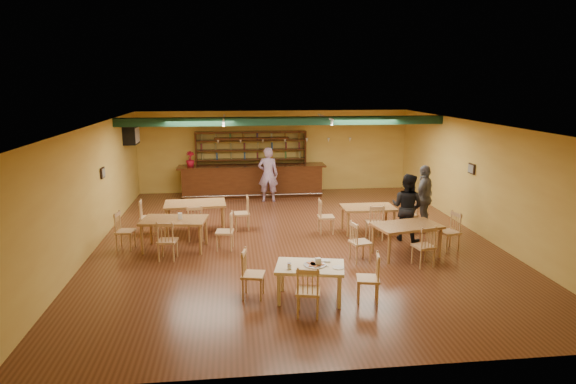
{
  "coord_description": "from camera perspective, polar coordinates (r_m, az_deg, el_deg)",
  "views": [
    {
      "loc": [
        -1.57,
        -12.2,
        4.05
      ],
      "look_at": [
        -0.11,
        0.6,
        1.15
      ],
      "focal_mm": 30.76,
      "sensor_mm": 36.0,
      "label": 1
    }
  ],
  "objects": [
    {
      "name": "floor",
      "position": [
        12.95,
        0.78,
        -5.54
      ],
      "size": [
        12.0,
        12.0,
        0.0
      ],
      "primitive_type": "plane",
      "color": "#522B17",
      "rests_on": "ground"
    },
    {
      "name": "ceiling_beam",
      "position": [
        15.13,
        -0.54,
        8.21
      ],
      "size": [
        10.0,
        0.3,
        0.25
      ],
      "primitive_type": "cube",
      "color": "#10311E",
      "rests_on": "ceiling"
    },
    {
      "name": "track_rail_left",
      "position": [
        15.65,
        -7.42,
        8.51
      ],
      "size": [
        0.05,
        2.5,
        0.05
      ],
      "primitive_type": "cube",
      "color": "silver",
      "rests_on": "ceiling"
    },
    {
      "name": "track_rail_right",
      "position": [
        15.92,
        4.31,
        8.65
      ],
      "size": [
        0.05,
        2.5,
        0.05
      ],
      "primitive_type": "cube",
      "color": "silver",
      "rests_on": "ceiling"
    },
    {
      "name": "ac_unit",
      "position": [
        16.81,
        -17.66,
        6.28
      ],
      "size": [
        0.34,
        0.7,
        0.48
      ],
      "primitive_type": "cube",
      "color": "silver",
      "rests_on": "wall_left"
    },
    {
      "name": "picture_left",
      "position": [
        13.84,
        -20.65,
        2.08
      ],
      "size": [
        0.04,
        0.34,
        0.28
      ],
      "primitive_type": "cube",
      "color": "black",
      "rests_on": "wall_left"
    },
    {
      "name": "picture_right",
      "position": [
        14.48,
        20.46,
        2.54
      ],
      "size": [
        0.04,
        0.34,
        0.28
      ],
      "primitive_type": "cube",
      "color": "black",
      "rests_on": "wall_right"
    },
    {
      "name": "bar_counter",
      "position": [
        17.71,
        -4.15,
        1.3
      ],
      "size": [
        5.22,
        0.85,
        1.13
      ],
      "primitive_type": "cube",
      "color": "#38180B",
      "rests_on": "ground"
    },
    {
      "name": "back_bar_hutch",
      "position": [
        18.23,
        -4.26,
        3.46
      ],
      "size": [
        4.04,
        0.4,
        2.28
      ],
      "primitive_type": "cube",
      "color": "#38180B",
      "rests_on": "ground"
    },
    {
      "name": "poinsettia",
      "position": [
        17.62,
        -11.24,
        3.77
      ],
      "size": [
        0.38,
        0.38,
        0.53
      ],
      "primitive_type": "imported",
      "rotation": [
        0.0,
        0.0,
        0.35
      ],
      "color": "#AE1025",
      "rests_on": "bar_counter"
    },
    {
      "name": "dining_table_a",
      "position": [
        13.77,
        -10.63,
        -2.87
      ],
      "size": [
        1.69,
        1.08,
        0.82
      ],
      "primitive_type": "cube",
      "rotation": [
        0.0,
        0.0,
        0.06
      ],
      "color": "#965C35",
      "rests_on": "ground"
    },
    {
      "name": "dining_table_b",
      "position": [
        13.72,
        9.19,
        -3.11
      ],
      "size": [
        1.42,
        0.85,
        0.71
      ],
      "primitive_type": "cube",
      "rotation": [
        0.0,
        0.0,
        -0.0
      ],
      "color": "#965C35",
      "rests_on": "ground"
    },
    {
      "name": "dining_table_c",
      "position": [
        12.44,
        -12.94,
        -4.77
      ],
      "size": [
        1.65,
        1.12,
        0.77
      ],
      "primitive_type": "cube",
      "rotation": [
        0.0,
        0.0,
        -0.13
      ],
      "color": "#965C35",
      "rests_on": "ground"
    },
    {
      "name": "dining_table_d",
      "position": [
        12.05,
        13.49,
        -5.41
      ],
      "size": [
        1.68,
        1.22,
        0.76
      ],
      "primitive_type": "cube",
      "rotation": [
        0.0,
        0.0,
        0.22
      ],
      "color": "#965C35",
      "rests_on": "ground"
    },
    {
      "name": "near_table",
      "position": [
        9.47,
        2.54,
        -10.4
      ],
      "size": [
        1.41,
        1.06,
        0.68
      ],
      "primitive_type": "cube",
      "rotation": [
        0.0,
        0.0,
        -0.21
      ],
      "color": "beige",
      "rests_on": "ground"
    },
    {
      "name": "pizza_tray",
      "position": [
        9.35,
        3.12,
        -8.41
      ],
      "size": [
        0.54,
        0.54,
        0.01
      ],
      "primitive_type": "cylinder",
      "rotation": [
        0.0,
        0.0,
        -0.5
      ],
      "color": "silver",
      "rests_on": "near_table"
    },
    {
      "name": "parmesan_shaker",
      "position": [
        9.14,
        0.15,
        -8.58
      ],
      "size": [
        0.09,
        0.09,
        0.11
      ],
      "primitive_type": "cylinder",
      "rotation": [
        0.0,
        0.0,
        -0.21
      ],
      "color": "#EAE5C6",
      "rests_on": "near_table"
    },
    {
      "name": "napkin_stack",
      "position": [
        9.55,
        4.29,
        -7.92
      ],
      "size": [
        0.22,
        0.18,
        0.03
      ],
      "primitive_type": "cube",
      "rotation": [
        0.0,
        0.0,
        -0.16
      ],
      "color": "white",
      "rests_on": "near_table"
    },
    {
      "name": "pizza_server",
      "position": [
        9.41,
        3.9,
        -8.22
      ],
      "size": [
        0.24,
        0.32,
        0.0
      ],
      "primitive_type": "cube",
      "rotation": [
        0.0,
        0.0,
        -1.02
      ],
      "color": "silver",
      "rests_on": "pizza_tray"
    },
    {
      "name": "side_plate",
      "position": [
        9.26,
        5.82,
        -8.69
      ],
      "size": [
        0.26,
        0.26,
        0.01
      ],
      "primitive_type": "cylinder",
      "rotation": [
        0.0,
        0.0,
        -0.21
      ],
      "color": "white",
      "rests_on": "near_table"
    },
    {
      "name": "patron_bar",
      "position": [
        16.86,
        -2.32,
        2.04
      ],
      "size": [
        0.73,
        0.53,
        1.88
      ],
      "primitive_type": "imported",
      "rotation": [
        0.0,
        0.0,
        3.02
      ],
      "color": "#7D499E",
      "rests_on": "ground"
    },
    {
      "name": "patron_right_a",
      "position": [
        13.1,
        13.58,
        -1.71
      ],
      "size": [
        1.07,
        1.07,
        1.75
      ],
      "primitive_type": "imported",
      "rotation": [
        0.0,
        0.0,
        2.38
      ],
      "color": "black",
      "rests_on": "ground"
    },
    {
      "name": "patron_right_b",
      "position": [
        14.13,
        15.45,
        -0.62
      ],
      "size": [
        1.02,
        1.1,
        1.82
      ],
      "primitive_type": "imported",
      "rotation": [
        0.0,
        0.0,
        4.01
      ],
      "color": "slate",
      "rests_on": "ground"
    }
  ]
}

